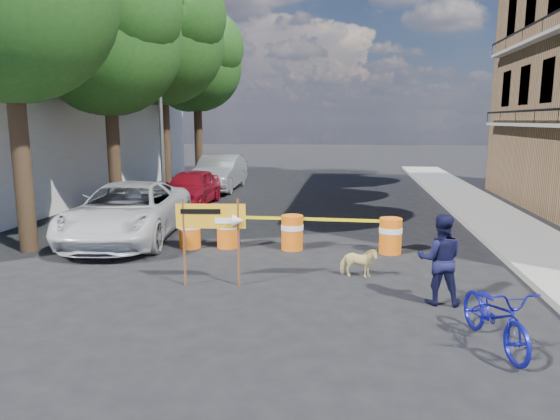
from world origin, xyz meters
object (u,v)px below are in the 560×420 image
(barrel_far_left, at_px, (190,230))
(sedan_silver, at_px, (220,173))
(barrel_mid_left, at_px, (228,230))
(barrel_far_right, at_px, (390,235))
(barrel_mid_right, at_px, (292,232))
(bicycle, at_px, (498,286))
(sedan_red, at_px, (191,188))
(dog, at_px, (358,262))
(suv_white, at_px, (128,212))
(pedestrian, at_px, (440,259))
(detour_sign, at_px, (220,223))

(barrel_far_left, height_order, sedan_silver, sedan_silver)
(barrel_mid_left, height_order, barrel_far_right, same)
(barrel_mid_left, relative_size, barrel_mid_right, 1.00)
(bicycle, distance_m, sedan_red, 14.16)
(dog, height_order, suv_white, suv_white)
(barrel_mid_right, distance_m, bicycle, 6.35)
(sedan_red, xyz_separation_m, sedan_silver, (0.00, 4.49, 0.13))
(barrel_far_left, relative_size, pedestrian, 0.54)
(sedan_red, bearing_deg, dog, -53.49)
(bicycle, xyz_separation_m, sedan_silver, (-8.31, 15.95, -0.10))
(barrel_mid_right, bearing_deg, barrel_mid_left, -179.27)
(dog, distance_m, sedan_silver, 14.38)
(barrel_far_left, distance_m, sedan_red, 6.76)
(detour_sign, xyz_separation_m, pedestrian, (4.20, -0.42, -0.47))
(bicycle, bearing_deg, barrel_far_right, 89.15)
(barrel_mid_right, distance_m, barrel_far_right, 2.49)
(barrel_mid_left, xyz_separation_m, bicycle, (5.31, -5.19, 0.47))
(detour_sign, distance_m, sedan_silver, 14.28)
(bicycle, height_order, dog, bicycle)
(dog, bearing_deg, sedan_silver, 28.93)
(barrel_mid_left, relative_size, bicycle, 0.48)
(barrel_far_right, distance_m, sedan_silver, 12.96)
(barrel_mid_left, xyz_separation_m, barrel_far_right, (4.20, -0.01, 0.00))
(detour_sign, relative_size, sedan_silver, 0.35)
(suv_white, bearing_deg, bicycle, -41.38)
(pedestrian, distance_m, bicycle, 1.80)
(detour_sign, bearing_deg, suv_white, 127.84)
(barrel_mid_right, relative_size, dog, 1.15)
(suv_white, xyz_separation_m, sedan_red, (0.00, 5.71, -0.08))
(barrel_far_right, relative_size, bicycle, 0.48)
(bicycle, xyz_separation_m, suv_white, (-8.31, 5.75, -0.16))
(barrel_far_left, distance_m, pedestrian, 6.66)
(barrel_far_left, xyz_separation_m, barrel_mid_left, (0.98, 0.17, 0.00))
(dog, bearing_deg, barrel_far_left, 68.55)
(barrel_mid_right, bearing_deg, barrel_far_left, -175.86)
(pedestrian, bearing_deg, sedan_red, -47.81)
(barrel_far_right, xyz_separation_m, dog, (-0.83, -2.11, -0.14))
(suv_white, bearing_deg, pedestrian, -34.02)
(barrel_mid_left, distance_m, suv_white, 3.07)
(detour_sign, distance_m, bicycle, 5.19)
(bicycle, height_order, sedan_silver, bicycle)
(suv_white, xyz_separation_m, sedan_silver, (0.00, 10.20, 0.05))
(barrel_far_right, relative_size, sedan_silver, 0.18)
(detour_sign, height_order, pedestrian, detour_sign)
(suv_white, bearing_deg, barrel_mid_right, -13.25)
(bicycle, bearing_deg, barrel_mid_left, 122.75)
(barrel_mid_left, distance_m, barrel_mid_right, 1.71)
(barrel_far_left, distance_m, barrel_far_right, 5.18)
(barrel_mid_right, height_order, sedan_silver, sedan_silver)
(bicycle, distance_m, dog, 3.68)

